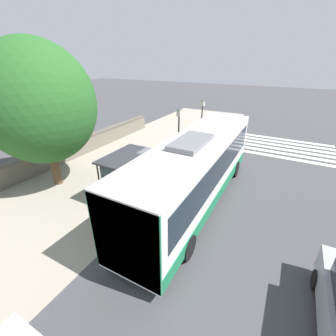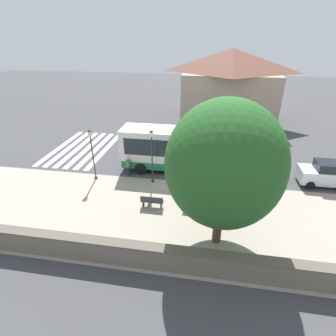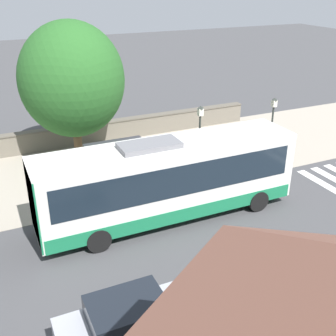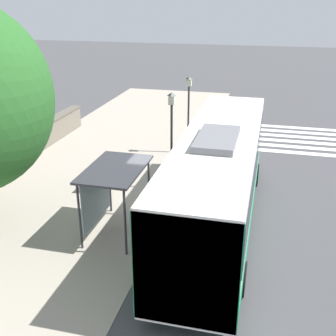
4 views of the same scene
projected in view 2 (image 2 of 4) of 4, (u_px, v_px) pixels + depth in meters
ground_plane at (181, 182)px, 20.46m from camera, size 120.00×120.00×0.00m
sidewalk_plaza at (173, 217)px, 16.51m from camera, size 9.00×44.00×0.02m
crosswalk_stripes at (83, 148)px, 26.36m from camera, size 9.00×5.25×0.01m
stone_wall at (161, 258)px, 12.65m from camera, size 0.60×20.00×1.34m
background_building at (229, 85)px, 32.94m from camera, size 8.15×12.03×8.75m
bus at (192, 150)px, 21.15m from camera, size 2.62×11.49×3.77m
bus_shelter at (205, 169)px, 17.84m from camera, size 1.86×2.98×2.46m
pedestrian at (128, 165)px, 20.97m from camera, size 0.34×0.22×1.58m
bench at (152, 201)px, 17.25m from camera, size 0.40×1.51×0.88m
street_lamp_near at (92, 151)px, 19.77m from camera, size 0.28×0.28×4.08m
street_lamp_far at (152, 152)px, 19.23m from camera, size 0.28×0.28×4.25m
shade_tree at (224, 165)px, 12.46m from camera, size 5.76×5.76×7.94m
parked_car_behind_bus at (327, 174)px, 19.63m from camera, size 1.86×3.91×1.90m
parked_car_far_lane at (237, 137)px, 26.58m from camera, size 1.98×4.15×1.87m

